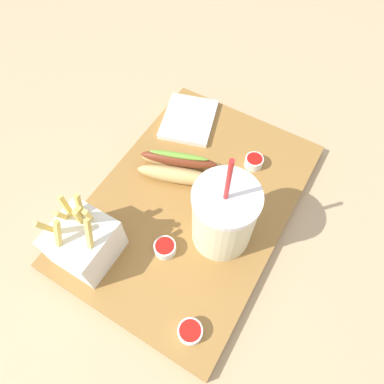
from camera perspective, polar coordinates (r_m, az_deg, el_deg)
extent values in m
cube|color=tan|center=(0.66, 0.00, -2.65)|extent=(2.40, 2.40, 0.02)
cube|color=olive|center=(0.64, 0.00, -1.82)|extent=(0.48, 0.33, 0.02)
cylinder|color=beige|center=(0.55, 5.17, -4.33)|extent=(0.10, 0.10, 0.12)
cylinder|color=white|center=(0.49, 5.78, -0.83)|extent=(0.10, 0.10, 0.01)
cylinder|color=red|center=(0.45, 5.97, 1.71)|extent=(0.01, 0.01, 0.10)
cube|color=white|center=(0.58, -17.20, -7.93)|extent=(0.09, 0.09, 0.08)
cube|color=#E5C660|center=(0.55, -19.71, -2.55)|extent=(0.01, 0.02, 0.06)
cube|color=#E5C660|center=(0.55, -20.37, -3.72)|extent=(0.03, 0.02, 0.07)
cube|color=#E5C660|center=(0.54, -18.02, -4.15)|extent=(0.01, 0.02, 0.07)
cube|color=#E5C660|center=(0.55, -17.80, -2.83)|extent=(0.02, 0.01, 0.07)
cube|color=#E5C660|center=(0.54, -21.05, -7.22)|extent=(0.03, 0.01, 0.07)
cube|color=#E5C660|center=(0.54, -16.50, -3.92)|extent=(0.02, 0.03, 0.08)
cube|color=#E5C660|center=(0.52, -16.43, -7.39)|extent=(0.03, 0.02, 0.07)
cube|color=#E5C660|center=(0.54, -17.93, -3.30)|extent=(0.02, 0.04, 0.08)
cube|color=#E5C660|center=(0.55, -21.95, -5.72)|extent=(0.03, 0.02, 0.08)
ellipsoid|color=tan|center=(0.64, -2.37, 2.79)|extent=(0.08, 0.15, 0.03)
ellipsoid|color=tan|center=(0.66, -1.83, 4.98)|extent=(0.08, 0.15, 0.03)
ellipsoid|color=maroon|center=(0.63, -2.18, 5.33)|extent=(0.07, 0.14, 0.02)
ellipsoid|color=#6B9E33|center=(0.62, -2.22, 6.04)|extent=(0.05, 0.10, 0.01)
cylinder|color=white|center=(0.55, -0.31, -21.90)|extent=(0.04, 0.04, 0.02)
cylinder|color=#B2140F|center=(0.55, -0.32, -21.80)|extent=(0.03, 0.03, 0.01)
cylinder|color=white|center=(0.68, 10.10, 4.89)|extent=(0.03, 0.03, 0.02)
cylinder|color=#B2140F|center=(0.67, 10.21, 5.30)|extent=(0.03, 0.03, 0.01)
cylinder|color=white|center=(0.59, -4.45, -9.13)|extent=(0.04, 0.04, 0.02)
cylinder|color=#B2140F|center=(0.58, -4.50, -8.84)|extent=(0.03, 0.03, 0.01)
cube|color=white|center=(0.74, -0.55, 11.83)|extent=(0.15, 0.13, 0.01)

